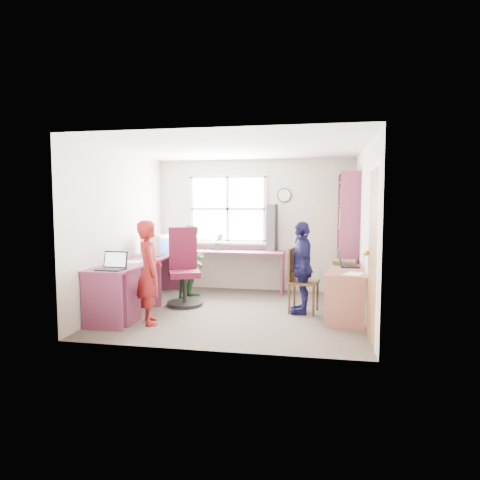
{
  "coord_description": "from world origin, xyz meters",
  "views": [
    {
      "loc": [
        1.19,
        -6.11,
        1.62
      ],
      "look_at": [
        0.0,
        0.25,
        1.05
      ],
      "focal_mm": 32.0,
      "sensor_mm": 36.0,
      "label": 1
    }
  ],
  "objects": [
    {
      "name": "room",
      "position": [
        0.01,
        0.1,
        1.22
      ],
      "size": [
        3.64,
        3.44,
        2.44
      ],
      "color": "#463D37",
      "rests_on": "ground"
    },
    {
      "name": "l_desk",
      "position": [
        -1.31,
        -0.28,
        0.46
      ],
      "size": [
        2.38,
        2.95,
        0.75
      ],
      "color": "#803353",
      "rests_on": "ground"
    },
    {
      "name": "right_desk",
      "position": [
        1.59,
        -0.03,
        0.5
      ],
      "size": [
        0.7,
        1.25,
        0.69
      ],
      "rotation": [
        0.0,
        0.0,
        -0.13
      ],
      "color": "#9B5A4D",
      "rests_on": "ground"
    },
    {
      "name": "bookshelf",
      "position": [
        1.65,
        1.19,
        1.0
      ],
      "size": [
        0.3,
        1.02,
        2.1
      ],
      "color": "#803353",
      "rests_on": "ground"
    },
    {
      "name": "swivel_chair",
      "position": [
        -0.92,
        0.31,
        0.52
      ],
      "size": [
        0.74,
        0.74,
        1.22
      ],
      "rotation": [
        0.0,
        0.0,
        0.41
      ],
      "color": "black",
      "rests_on": "ground"
    },
    {
      "name": "wooden_chair",
      "position": [
        0.9,
        0.18,
        0.51
      ],
      "size": [
        0.47,
        0.47,
        0.95
      ],
      "rotation": [
        0.0,
        0.0,
        -0.16
      ],
      "color": "#493018",
      "rests_on": "ground"
    },
    {
      "name": "crt_monitor",
      "position": [
        -1.48,
        0.5,
        0.92
      ],
      "size": [
        0.38,
        0.35,
        0.34
      ],
      "rotation": [
        0.0,
        0.0,
        -0.11
      ],
      "color": "silver",
      "rests_on": "l_desk"
    },
    {
      "name": "laptop_left",
      "position": [
        -1.45,
        -1.0,
        0.8
      ],
      "size": [
        0.35,
        0.3,
        0.23
      ],
      "rotation": [
        0.0,
        0.0,
        -0.05
      ],
      "color": "black",
      "rests_on": "l_desk"
    },
    {
      "name": "laptop_right",
      "position": [
        1.56,
        0.24,
        0.74
      ],
      "size": [
        0.31,
        0.37,
        0.24
      ],
      "rotation": [
        0.0,
        0.0,
        1.63
      ],
      "color": "black",
      "rests_on": "right_desk"
    },
    {
      "name": "speaker_a",
      "position": [
        -1.51,
        0.27,
        0.83
      ],
      "size": [
        0.09,
        0.09,
        0.17
      ],
      "rotation": [
        0.0,
        0.0,
        -0.08
      ],
      "color": "black",
      "rests_on": "l_desk"
    },
    {
      "name": "speaker_b",
      "position": [
        -1.51,
        0.77,
        0.84
      ],
      "size": [
        0.09,
        0.09,
        0.17
      ],
      "rotation": [
        0.0,
        0.0,
        -0.08
      ],
      "color": "black",
      "rests_on": "l_desk"
    },
    {
      "name": "cd_tower",
      "position": [
        0.35,
        1.52,
        1.17
      ],
      "size": [
        0.2,
        0.19,
        0.84
      ],
      "rotation": [
        0.0,
        0.0,
        -0.29
      ],
      "color": "black",
      "rests_on": "l_desk"
    },
    {
      "name": "game_box",
      "position": [
        1.57,
        0.47,
        0.72
      ],
      "size": [
        0.37,
        0.37,
        0.06
      ],
      "rotation": [
        0.0,
        0.0,
        -0.18
      ],
      "color": "red",
      "rests_on": "right_desk"
    },
    {
      "name": "paper_a",
      "position": [
        -1.49,
        -0.28,
        0.75
      ],
      "size": [
        0.3,
        0.36,
        0.0
      ],
      "rotation": [
        0.0,
        0.0,
        0.27
      ],
      "color": "white",
      "rests_on": "l_desk"
    },
    {
      "name": "paper_b",
      "position": [
        1.63,
        -0.4,
        0.69
      ],
      "size": [
        0.3,
        0.35,
        0.0
      ],
      "rotation": [
        0.0,
        0.0,
        -0.38
      ],
      "color": "white",
      "rests_on": "right_desk"
    },
    {
      "name": "potted_plant",
      "position": [
        -0.63,
        1.49,
        0.9
      ],
      "size": [
        0.2,
        0.18,
        0.3
      ],
      "primitive_type": "imported",
      "rotation": [
        0.0,
        0.0,
        0.32
      ],
      "color": "#2D7134",
      "rests_on": "l_desk"
    },
    {
      "name": "person_red",
      "position": [
        -1.03,
        -0.8,
        0.69
      ],
      "size": [
        0.54,
        0.6,
        1.39
      ],
      "primitive_type": "imported",
      "rotation": [
        0.0,
        0.0,
        2.08
      ],
      "color": "maroon",
      "rests_on": "ground"
    },
    {
      "name": "person_green",
      "position": [
        -0.92,
        0.81,
        0.62
      ],
      "size": [
        0.62,
        0.71,
        1.24
      ],
      "primitive_type": "imported",
      "rotation": [
        0.0,
        0.0,
        1.29
      ],
      "color": "#2A6937",
      "rests_on": "ground"
    },
    {
      "name": "person_navy",
      "position": [
        0.94,
        0.12,
        0.67
      ],
      "size": [
        0.37,
        0.81,
        1.35
      ],
      "primitive_type": "imported",
      "rotation": [
        0.0,
        0.0,
        -1.52
      ],
      "color": "#161542",
      "rests_on": "ground"
    }
  ]
}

